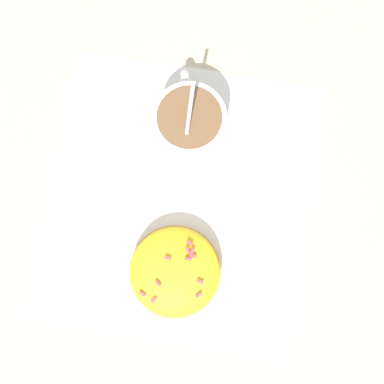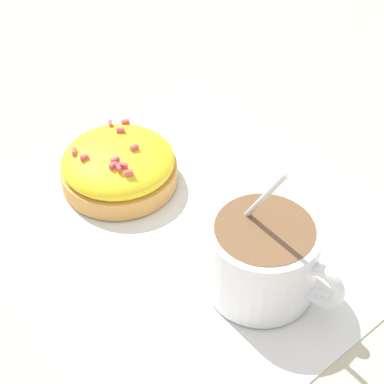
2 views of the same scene
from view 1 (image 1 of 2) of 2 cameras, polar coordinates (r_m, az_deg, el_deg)
The scene contains 4 objects.
ground_plane at distance 0.61m, azimuth -1.39°, elevation -0.77°, with size 3.00×3.00×0.00m, color #C6B793.
paper_napkin at distance 0.61m, azimuth -1.39°, elevation -0.75°, with size 0.32×0.30×0.00m.
coffee_cup at distance 0.59m, azimuth -0.36°, elevation 7.39°, with size 0.11×0.08×0.12m.
frosted_pastry at distance 0.59m, azimuth -1.83°, elevation -8.47°, with size 0.10×0.10×0.04m.
Camera 1 is at (0.08, 0.03, 0.61)m, focal length 50.00 mm.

